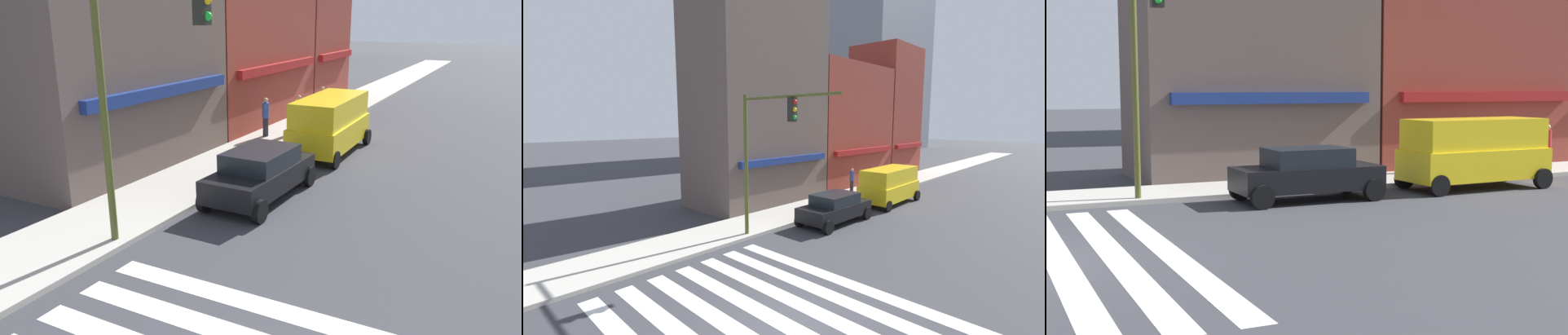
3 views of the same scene
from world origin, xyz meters
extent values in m
cube|color=silver|center=(1.06, 0.00, 0.00)|extent=(0.57, 10.80, 0.01)
cube|color=silver|center=(2.13, 0.00, 0.00)|extent=(0.57, 10.80, 0.01)
cube|color=silver|center=(3.19, 0.00, 0.00)|extent=(0.57, 10.80, 0.01)
cube|color=navy|center=(9.38, 8.85, 3.00)|extent=(7.44, 0.30, 0.40)
cube|color=maroon|center=(18.76, 11.50, 4.99)|extent=(9.79, 5.00, 9.98)
cube|color=maroon|center=(18.76, 8.85, 3.00)|extent=(8.32, 0.30, 0.40)
cylinder|color=#474C1E|center=(4.00, 6.40, 3.28)|extent=(0.18, 0.18, 6.57)
sphere|color=green|center=(4.00, 3.43, 5.54)|extent=(0.18, 0.18, 0.18)
cube|color=black|center=(8.68, 4.70, 0.69)|extent=(4.43, 1.87, 0.70)
cube|color=black|center=(8.68, 4.70, 1.31)|extent=(2.45, 1.69, 0.55)
cylinder|color=black|center=(6.88, 5.60, 0.34)|extent=(0.68, 0.22, 0.68)
cylinder|color=black|center=(6.88, 3.80, 0.34)|extent=(0.68, 0.22, 0.68)
cylinder|color=black|center=(10.47, 5.60, 0.34)|extent=(0.68, 0.22, 0.68)
cylinder|color=black|center=(10.47, 3.80, 0.34)|extent=(0.68, 0.22, 0.68)
cube|color=yellow|center=(14.83, 4.70, 0.84)|extent=(5.04, 2.11, 1.00)
cube|color=yellow|center=(14.83, 4.70, 1.84)|extent=(4.79, 1.95, 1.00)
cylinder|color=black|center=(12.74, 5.70, 0.34)|extent=(0.68, 0.22, 0.68)
cylinder|color=black|center=(12.74, 3.70, 0.34)|extent=(0.68, 0.22, 0.68)
cylinder|color=black|center=(16.92, 5.70, 0.34)|extent=(0.68, 0.22, 0.68)
cylinder|color=black|center=(16.92, 3.70, 0.34)|extent=(0.68, 0.22, 0.68)
cylinder|color=#23232D|center=(15.69, 8.12, 0.57)|extent=(0.26, 0.26, 0.85)
cylinder|color=#2D4C9E|center=(15.69, 8.12, 1.35)|extent=(0.32, 0.32, 0.70)
sphere|color=tan|center=(15.69, 8.12, 1.81)|extent=(0.22, 0.22, 0.22)
cylinder|color=#23232D|center=(20.33, 7.15, 0.57)|extent=(0.26, 0.26, 0.85)
cylinder|color=red|center=(20.33, 7.15, 1.35)|extent=(0.32, 0.32, 0.70)
sphere|color=tan|center=(20.33, 7.15, 1.81)|extent=(0.22, 0.22, 0.22)
cylinder|color=#23232D|center=(17.12, 7.09, 0.57)|extent=(0.26, 0.26, 0.85)
cylinder|color=orange|center=(17.12, 7.09, 1.35)|extent=(0.32, 0.32, 0.70)
sphere|color=tan|center=(17.12, 7.09, 1.81)|extent=(0.22, 0.22, 0.22)
camera|label=1|loc=(-4.69, -2.29, 5.60)|focal=35.00mm
camera|label=2|loc=(-6.30, -5.75, 5.40)|focal=24.00mm
camera|label=3|loc=(-0.44, -14.74, 3.39)|focal=50.00mm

